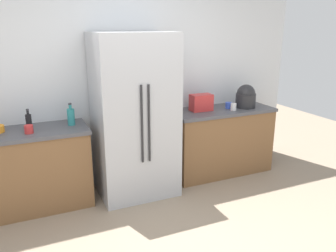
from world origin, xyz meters
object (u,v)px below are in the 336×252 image
at_px(refrigerator, 134,116).
at_px(bottle_b, 29,121).
at_px(cup_a, 29,129).
at_px(toaster, 201,103).
at_px(bottle_a, 71,116).
at_px(rice_cooker, 246,97).
at_px(cup_b, 229,105).
at_px(cup_c, 233,107).

bearing_deg(refrigerator, bottle_b, 172.78).
bearing_deg(cup_a, toaster, 3.70).
bearing_deg(bottle_a, cup_a, -163.31).
bearing_deg(rice_cooker, cup_a, -178.86).
bearing_deg(cup_a, refrigerator, 0.71).
bearing_deg(refrigerator, toaster, 7.27).
distance_m(bottle_b, cup_b, 2.47).
bearing_deg(toaster, cup_b, -5.94).
distance_m(cup_a, cup_c, 2.47).
bearing_deg(bottle_b, toaster, -0.62).
xyz_separation_m(toaster, bottle_a, (-1.64, -0.00, -0.01)).
bearing_deg(cup_a, cup_b, 2.16).
bearing_deg(cup_b, refrigerator, -176.62).
distance_m(rice_cooker, bottle_a, 2.27).
distance_m(bottle_a, cup_b, 2.03).
distance_m(refrigerator, cup_a, 1.14).
distance_m(toaster, cup_a, 2.09).
bearing_deg(rice_cooker, cup_b, 170.68).
bearing_deg(rice_cooker, bottle_b, 177.83).
height_order(toaster, cup_b, toaster).
height_order(toaster, bottle_a, bottle_a).
bearing_deg(bottle_a, refrigerator, -9.76).
xyz_separation_m(toaster, cup_b, (0.40, -0.04, -0.07)).
distance_m(rice_cooker, cup_b, 0.26).
bearing_deg(cup_c, bottle_a, 175.72).
relative_size(rice_cooker, bottle_b, 1.41).
distance_m(toaster, bottle_a, 1.64).
xyz_separation_m(bottle_b, cup_a, (-0.01, -0.16, -0.04)).
bearing_deg(toaster, cup_c, -21.26).
bearing_deg(cup_b, rice_cooker, -9.32).
height_order(cup_b, cup_c, cup_c).
relative_size(bottle_a, cup_c, 2.66).
relative_size(toaster, cup_b, 3.13).
relative_size(toaster, bottle_a, 1.13).
distance_m(bottle_a, cup_c, 2.04).
distance_m(refrigerator, bottle_b, 1.13).
bearing_deg(cup_c, toaster, 158.74).
relative_size(refrigerator, bottle_a, 7.60).
xyz_separation_m(refrigerator, toaster, (0.94, 0.12, 0.05)).
bearing_deg(bottle_b, cup_b, -1.48).
relative_size(refrigerator, rice_cooker, 6.09).
bearing_deg(refrigerator, bottle_a, 170.24).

